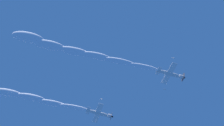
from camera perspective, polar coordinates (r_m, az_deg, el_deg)
name	(u,v)px	position (r m, az deg, el deg)	size (l,w,h in m)	color
airplane_lead	(171,74)	(88.92, 9.62, -1.80)	(7.53, 7.90, 3.39)	silver
airplane_left_wingman	(99,113)	(94.60, -2.08, -8.30)	(7.55, 8.10, 2.95)	silver
smoke_trail_lead	(67,48)	(86.30, -7.45, 2.39)	(36.17, 13.95, 3.61)	white
smoke_trail_left_wingman	(1,91)	(96.39, -17.84, -4.40)	(36.34, 14.44, 3.31)	white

